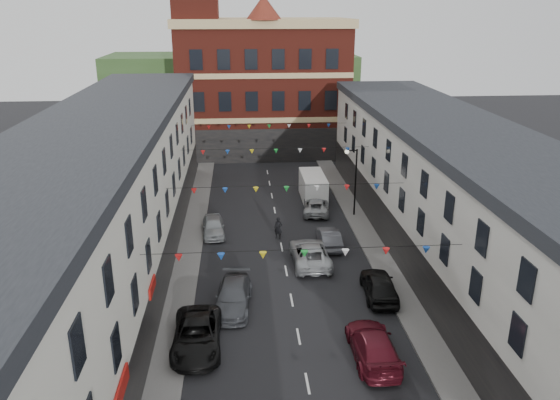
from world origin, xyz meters
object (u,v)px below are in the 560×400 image
object	(u,v)px
car_right_c	(373,345)
moving_car	(310,253)
car_left_e	(213,226)
car_right_e	(329,238)
white_van	(313,187)
car_right_d	(379,285)
pedestrian	(278,228)
car_right_f	(316,206)
street_lamp	(353,173)
car_left_d	(233,296)
car_left_c	(197,335)

from	to	relation	value
car_right_c	moving_car	world-z (taller)	car_right_c
car_left_e	moving_car	world-z (taller)	moving_car
car_right_e	white_van	xyz separation A→B (m)	(0.20, 10.77, 0.52)
car_right_d	moving_car	bearing A→B (deg)	-50.44
car_right_d	pedestrian	world-z (taller)	pedestrian
car_left_e	car_right_f	bearing A→B (deg)	21.66
white_van	pedestrian	xyz separation A→B (m)	(-3.93, -9.00, -0.33)
car_right_d	car_right_c	bearing A→B (deg)	76.56
street_lamp	car_left_d	size ratio (longest dim) A/B	1.17
street_lamp	car_right_e	bearing A→B (deg)	-115.71
car_left_e	car_right_d	xyz separation A→B (m)	(10.74, -10.81, 0.09)
car_left_e	car_right_d	distance (m)	15.24
moving_car	car_right_f	bearing A→B (deg)	-101.18
car_right_f	white_van	size ratio (longest dim) A/B	0.85
car_right_f	car_right_e	bearing A→B (deg)	97.57
street_lamp	car_right_f	xyz separation A→B (m)	(-2.95, 1.09, -3.25)
car_left_e	car_right_c	xyz separation A→B (m)	(8.84, -17.07, 0.05)
car_right_e	pedestrian	distance (m)	4.14
car_left_c	car_left_d	world-z (taller)	car_left_c
car_right_e	car_right_f	distance (m)	7.22
car_left_e	street_lamp	bearing A→B (deg)	10.97
pedestrian	car_right_d	bearing A→B (deg)	-37.25
street_lamp	moving_car	world-z (taller)	street_lamp
street_lamp	car_left_c	world-z (taller)	street_lamp
car_right_c	white_van	xyz separation A→B (m)	(0.20, 24.89, 0.44)
car_left_d	car_right_e	distance (m)	11.10
street_lamp	car_right_f	bearing A→B (deg)	159.71
car_left_e	car_left_d	bearing A→B (deg)	-85.90
car_left_c	car_right_d	distance (m)	11.93
car_right_e	car_right_d	bearing A→B (deg)	103.07
street_lamp	white_van	bearing A→B (deg)	120.64
car_left_d	car_left_c	bearing A→B (deg)	-109.95
car_left_c	car_right_e	xyz separation A→B (m)	(9.10, 12.46, -0.07)
car_right_d	white_van	size ratio (longest dim) A/B	0.86
car_left_c	moving_car	world-z (taller)	moving_car
car_right_d	moving_car	size ratio (longest dim) A/B	0.86
car_left_e	car_right_f	world-z (taller)	car_left_e
car_left_e	pedestrian	world-z (taller)	pedestrian
pedestrian	car_right_e	bearing A→B (deg)	-3.00
car_left_d	car_left_e	xyz separation A→B (m)	(-1.64, 11.41, -0.03)
car_left_c	car_left_e	distance (m)	15.42
car_left_c	car_right_d	size ratio (longest dim) A/B	1.16
car_left_d	car_right_e	xyz separation A→B (m)	(7.20, 8.45, -0.05)
car_right_c	car_right_d	world-z (taller)	car_right_d
car_right_e	street_lamp	bearing A→B (deg)	-116.25
car_right_c	car_right_d	xyz separation A→B (m)	(1.90, 6.26, 0.03)
car_right_e	car_right_f	world-z (taller)	car_right_e
car_right_f	pedestrian	bearing A→B (deg)	63.12
moving_car	car_left_d	bearing A→B (deg)	45.41
car_left_d	pedestrian	size ratio (longest dim) A/B	2.93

